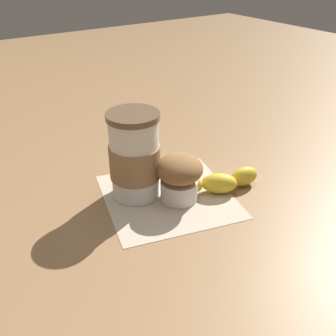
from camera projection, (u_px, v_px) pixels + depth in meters
name	position (u px, v px, depth m)	size (l,w,h in m)	color
ground_plane	(168.00, 196.00, 0.70)	(3.00, 3.00, 0.00)	#936D47
paper_napkin	(168.00, 196.00, 0.70)	(0.22, 0.22, 0.00)	beige
coffee_cup	(135.00, 157.00, 0.67)	(0.09, 0.09, 0.15)	white
muffin	(179.00, 176.00, 0.67)	(0.08, 0.08, 0.08)	white
banana	(218.00, 181.00, 0.71)	(0.15, 0.10, 0.04)	gold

